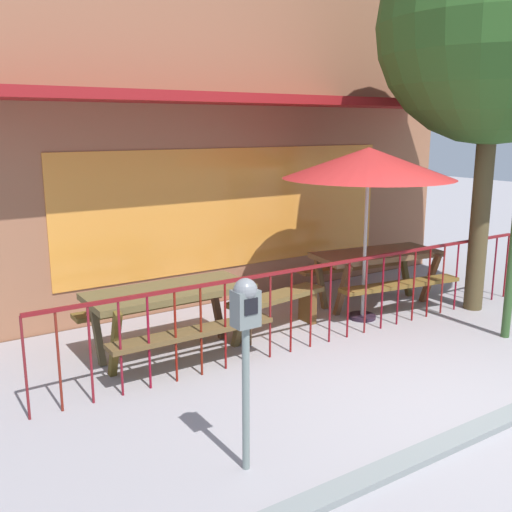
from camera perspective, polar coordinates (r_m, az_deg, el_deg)
ground at (r=5.87m, az=19.10°, el=-13.36°), size 40.00×40.00×0.00m
pub_storefront at (r=8.47m, az=-2.91°, el=13.18°), size 8.09×1.40×5.19m
patio_fence_front at (r=6.82m, az=7.31°, el=-3.15°), size 6.82×0.04×0.97m
picnic_table_left at (r=6.45m, az=-8.44°, el=-4.57°), size 1.80×1.36×0.79m
picnic_table_right at (r=8.36m, az=11.72°, el=-0.70°), size 1.98×1.61×0.79m
patio_umbrella at (r=7.51m, az=10.96°, el=8.88°), size 2.17×2.17×2.24m
patio_bench at (r=7.20m, az=2.03°, el=-4.76°), size 1.43×0.53×0.48m
parking_meter_far at (r=4.14m, az=-1.03°, el=-6.68°), size 0.18×0.17×1.47m
street_tree at (r=8.46m, az=22.51°, el=20.14°), size 3.01×3.01×5.26m
curb_edge at (r=5.64m, az=22.87°, el=-14.79°), size 11.33×0.20×0.11m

